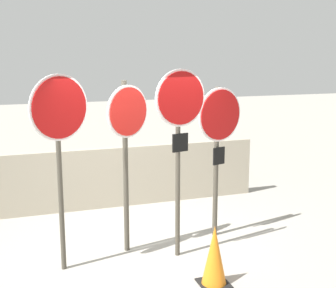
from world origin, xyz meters
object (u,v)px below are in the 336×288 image
Objects in this scene: stop_sign_2 at (180,120)px; stop_sign_0 at (60,127)px; stop_sign_3 at (219,131)px; stop_sign_1 at (127,133)px; traffic_cone_0 at (214,256)px.

stop_sign_0 is at bearing 164.08° from stop_sign_2.
stop_sign_0 is 2.41m from stop_sign_3.
stop_sign_2 is at bearing -165.21° from stop_sign_3.
stop_sign_2 reaches higher than stop_sign_0.
stop_sign_1 is at bearing 135.02° from stop_sign_2.
stop_sign_3 is (1.43, 0.11, -0.07)m from stop_sign_1.
stop_sign_2 is 1.79m from traffic_cone_0.
stop_sign_2 reaches higher than traffic_cone_0.
stop_sign_1 is 3.20× the size of traffic_cone_0.
stop_sign_3 is at bearing -16.94° from stop_sign_0.
stop_sign_0 reaches higher than stop_sign_1.
traffic_cone_0 is (1.68, -0.98, -1.53)m from stop_sign_0.
stop_sign_0 is 1.56m from stop_sign_2.
stop_sign_2 is 3.42× the size of traffic_cone_0.
stop_sign_2 is at bearing -60.57° from stop_sign_1.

